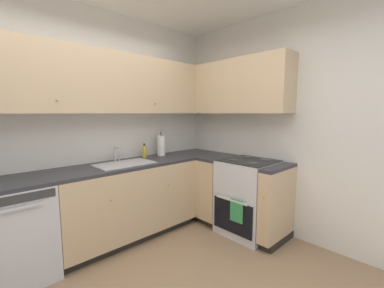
{
  "coord_description": "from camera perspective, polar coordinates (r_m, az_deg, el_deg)",
  "views": [
    {
      "loc": [
        -1.0,
        -1.38,
        1.5
      ],
      "look_at": [
        0.96,
        0.68,
        1.14
      ],
      "focal_mm": 23.28,
      "sensor_mm": 36.0,
      "label": 1
    }
  ],
  "objects": [
    {
      "name": "faucet",
      "position": [
        3.15,
        -16.91,
        -1.88
      ],
      "size": [
        0.07,
        0.16,
        0.18
      ],
      "color": "silver",
      "rests_on": "countertop_back"
    },
    {
      "name": "paper_towel_roll",
      "position": [
        3.48,
        -7.07,
        -0.32
      ],
      "size": [
        0.11,
        0.11,
        0.34
      ],
      "color": "white",
      "rests_on": "countertop_back"
    },
    {
      "name": "oven_range",
      "position": [
        3.26,
        12.81,
        -11.61
      ],
      "size": [
        0.68,
        0.62,
        1.06
      ],
      "color": "silver",
      "rests_on": "ground_plane"
    },
    {
      "name": "countertop_back",
      "position": [
        3.04,
        -14.62,
        -4.58
      ],
      "size": [
        2.87,
        0.6,
        0.03
      ],
      "primitive_type": "cube",
      "color": "#2D2D33",
      "rests_on": "lower_cabinets_back"
    },
    {
      "name": "lower_cabinets_back",
      "position": [
        3.17,
        -14.34,
        -12.61
      ],
      "size": [
        1.66,
        0.62,
        0.88
      ],
      "color": "tan",
      "rests_on": "ground_plane"
    },
    {
      "name": "lower_cabinets_right",
      "position": [
        3.35,
        9.93,
        -11.37
      ],
      "size": [
        0.62,
        1.1,
        0.88
      ],
      "color": "tan",
      "rests_on": "ground_plane"
    },
    {
      "name": "countertop_right",
      "position": [
        3.24,
        10.08,
        -3.77
      ],
      "size": [
        0.6,
        1.1,
        0.03
      ],
      "color": "#2D2D33",
      "rests_on": "lower_cabinets_right"
    },
    {
      "name": "sink",
      "position": [
        3.0,
        -15.12,
        -5.21
      ],
      "size": [
        0.65,
        0.4,
        0.1
      ],
      "color": "#B7B7BC",
      "rests_on": "countertop_back"
    },
    {
      "name": "dishwasher",
      "position": [
        2.84,
        -35.59,
        -16.21
      ],
      "size": [
        0.6,
        0.63,
        0.88
      ],
      "color": "silver",
      "rests_on": "ground_plane"
    },
    {
      "name": "wall_back",
      "position": [
        3.11,
        -24.73,
        3.65
      ],
      "size": [
        3.82,
        0.05,
        2.69
      ],
      "primitive_type": "cube",
      "color": "silver",
      "rests_on": "ground_plane"
    },
    {
      "name": "upper_cabinets_back",
      "position": [
        3.05,
        -19.19,
        13.04
      ],
      "size": [
        2.55,
        0.34,
        0.68
      ],
      "color": "tan"
    },
    {
      "name": "wall_right",
      "position": [
        3.21,
        20.9,
        3.92
      ],
      "size": [
        0.05,
        3.17,
        2.69
      ],
      "primitive_type": "cube",
      "color": "silver",
      "rests_on": "ground_plane"
    },
    {
      "name": "upper_cabinets_right",
      "position": [
        3.44,
        8.89,
        12.65
      ],
      "size": [
        0.32,
        1.65,
        0.68
      ],
      "color": "tan"
    },
    {
      "name": "soap_bottle",
      "position": [
        3.36,
        -10.85,
        -1.68
      ],
      "size": [
        0.05,
        0.05,
        0.19
      ],
      "color": "gold",
      "rests_on": "countertop_back"
    }
  ]
}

